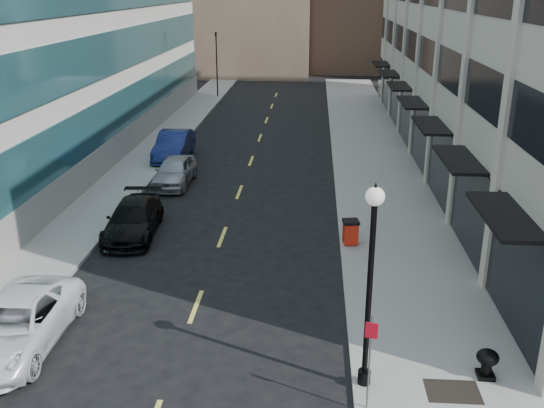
# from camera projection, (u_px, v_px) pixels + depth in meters

# --- Properties ---
(sidewalk_right) EXTENTS (5.00, 80.00, 0.15)m
(sidewalk_right) POSITION_uv_depth(u_px,v_px,m) (384.00, 194.00, 31.04)
(sidewalk_right) COLOR gray
(sidewalk_right) RESTS_ON ground
(sidewalk_left) EXTENTS (3.00, 80.00, 0.15)m
(sidewalk_left) POSITION_uv_depth(u_px,v_px,m) (117.00, 188.00, 31.97)
(sidewalk_left) COLOR gray
(sidewalk_left) RESTS_ON ground
(grate_far) EXTENTS (1.40, 1.00, 0.01)m
(grate_far) POSITION_uv_depth(u_px,v_px,m) (453.00, 391.00, 15.81)
(grate_far) COLOR black
(grate_far) RESTS_ON sidewalk_right
(road_centerline) EXTENTS (0.15, 68.20, 0.01)m
(road_centerline) POSITION_uv_depth(u_px,v_px,m) (232.00, 212.00, 28.75)
(road_centerline) COLOR #D8CC4C
(road_centerline) RESTS_ON ground
(traffic_signal) EXTENTS (0.66, 0.66, 6.98)m
(traffic_signal) POSITION_uv_depth(u_px,v_px,m) (216.00, 36.00, 56.26)
(traffic_signal) COLOR black
(traffic_signal) RESTS_ON ground
(car_white_van) EXTENTS (2.53, 5.44, 1.51)m
(car_white_van) POSITION_uv_depth(u_px,v_px,m) (16.00, 324.00, 17.80)
(car_white_van) COLOR white
(car_white_van) RESTS_ON ground
(car_black_pickup) EXTENTS (2.36, 5.09, 1.44)m
(car_black_pickup) POSITION_uv_depth(u_px,v_px,m) (133.00, 219.00, 25.94)
(car_black_pickup) COLOR black
(car_black_pickup) RESTS_ON ground
(car_silver_sedan) EXTENTS (1.89, 4.50, 1.52)m
(car_silver_sedan) POSITION_uv_depth(u_px,v_px,m) (175.00, 171.00, 32.48)
(car_silver_sedan) COLOR #9B9FA3
(car_silver_sedan) RESTS_ON ground
(car_blue_sedan) EXTENTS (1.86, 5.17, 1.70)m
(car_blue_sedan) POSITION_uv_depth(u_px,v_px,m) (174.00, 145.00, 37.37)
(car_blue_sedan) COLOR navy
(car_blue_sedan) RESTS_ON ground
(trash_bin) EXTENTS (0.72, 0.76, 1.03)m
(trash_bin) POSITION_uv_depth(u_px,v_px,m) (350.00, 231.00, 24.68)
(trash_bin) COLOR red
(trash_bin) RESTS_ON sidewalk_right
(lamppost) EXTENTS (0.47, 0.47, 5.64)m
(lamppost) POSITION_uv_depth(u_px,v_px,m) (371.00, 271.00, 15.03)
(lamppost) COLOR black
(lamppost) RESTS_ON sidewalk_right
(sign_post) EXTENTS (0.31, 0.09, 2.62)m
(sign_post) POSITION_uv_depth(u_px,v_px,m) (370.00, 351.00, 14.64)
(sign_post) COLOR slate
(sign_post) RESTS_ON sidewalk_right
(urn_planter) EXTENTS (0.60, 0.60, 0.84)m
(urn_planter) POSITION_uv_depth(u_px,v_px,m) (487.00, 361.00, 16.22)
(urn_planter) COLOR black
(urn_planter) RESTS_ON sidewalk_right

